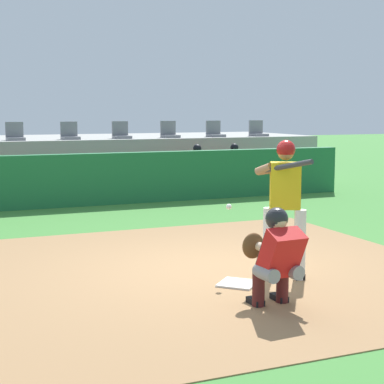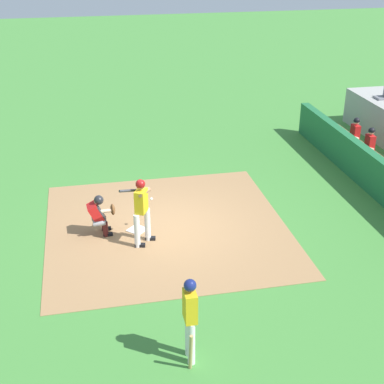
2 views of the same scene
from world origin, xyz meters
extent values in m
plane|color=#428438|center=(0.00, 0.00, 0.00)|extent=(80.00, 80.00, 0.00)
cube|color=#9E754C|center=(0.00, 0.00, 0.01)|extent=(6.40, 6.40, 0.01)
cube|color=white|center=(0.00, -0.80, 0.02)|extent=(0.62, 0.62, 0.02)
cylinder|color=silver|center=(0.56, -0.58, 0.46)|extent=(0.15, 0.15, 0.92)
cylinder|color=silver|center=(0.84, -0.88, 0.46)|extent=(0.15, 0.15, 0.92)
cube|color=gold|center=(0.70, -0.73, 1.22)|extent=(0.45, 0.38, 0.60)
sphere|color=#996B4C|center=(0.70, -0.73, 1.65)|extent=(0.21, 0.21, 0.21)
sphere|color=maroon|center=(0.70, -0.73, 1.68)|extent=(0.24, 0.24, 0.24)
cylinder|color=#996B4C|center=(0.46, -0.59, 1.43)|extent=(0.19, 0.27, 0.17)
cylinder|color=#996B4C|center=(0.66, -0.63, 1.43)|extent=(0.54, 0.37, 0.18)
cylinder|color=#333338|center=(0.59, -0.87, 1.48)|extent=(0.40, 0.80, 0.24)
cube|color=black|center=(0.57, -0.52, 0.04)|extent=(0.17, 0.28, 0.09)
cube|color=black|center=(0.85, -0.82, 0.04)|extent=(0.17, 0.28, 0.09)
cylinder|color=gray|center=(-0.17, -1.81, 0.42)|extent=(0.18, 0.33, 0.16)
cylinder|color=#4C1919|center=(-0.18, -1.66, 0.21)|extent=(0.14, 0.14, 0.42)
cube|color=black|center=(-0.18, -1.60, 0.04)|extent=(0.13, 0.25, 0.08)
cylinder|color=gray|center=(0.15, -1.79, 0.42)|extent=(0.18, 0.33, 0.16)
cylinder|color=#4C1919|center=(0.14, -1.64, 0.21)|extent=(0.14, 0.14, 0.42)
cube|color=black|center=(0.14, -1.58, 0.04)|extent=(0.13, 0.25, 0.08)
cube|color=red|center=(-0.01, -1.85, 0.64)|extent=(0.43, 0.46, 0.57)
cube|color=#2D2D33|center=(-0.01, -1.73, 0.64)|extent=(0.40, 0.28, 0.45)
sphere|color=beige|center=(-0.01, -1.77, 0.98)|extent=(0.21, 0.21, 0.21)
sphere|color=#232328|center=(-0.01, -1.75, 1.00)|extent=(0.25, 0.25, 0.25)
cylinder|color=beige|center=(-0.06, -1.63, 0.64)|extent=(0.13, 0.46, 0.10)
ellipsoid|color=brown|center=(-0.12, -1.41, 0.64)|extent=(0.29, 0.14, 0.30)
sphere|color=white|center=(0.06, -0.40, 0.94)|extent=(0.07, 0.07, 0.07)
cylinder|color=silver|center=(4.93, -0.37, 0.46)|extent=(0.14, 0.14, 0.92)
cylinder|color=silver|center=(5.17, -0.37, 0.46)|extent=(0.14, 0.14, 0.92)
cube|color=gold|center=(5.05, -0.37, 1.22)|extent=(0.36, 0.22, 0.60)
sphere|color=brown|center=(5.05, -0.37, 1.64)|extent=(0.20, 0.20, 0.20)
sphere|color=navy|center=(5.05, -0.37, 1.67)|extent=(0.23, 0.23, 0.23)
cylinder|color=tan|center=(5.35, -0.42, 0.42)|extent=(0.18, 0.06, 0.85)
cylinder|color=#939399|center=(-4.24, 7.25, 0.49)|extent=(0.15, 0.40, 0.15)
cylinder|color=#939399|center=(-4.24, 7.05, 0.23)|extent=(0.13, 0.13, 0.45)
cube|color=maroon|center=(-4.24, 7.00, 0.04)|extent=(0.11, 0.24, 0.08)
cylinder|color=#939399|center=(-3.98, 7.25, 0.49)|extent=(0.15, 0.40, 0.15)
cylinder|color=#939399|center=(-3.98, 7.05, 0.23)|extent=(0.13, 0.13, 0.45)
cube|color=maroon|center=(-3.98, 7.00, 0.04)|extent=(0.11, 0.24, 0.08)
cube|color=red|center=(-4.11, 7.47, 0.76)|extent=(0.36, 0.22, 0.54)
sphere|color=beige|center=(-4.11, 7.47, 1.15)|extent=(0.20, 0.20, 0.20)
sphere|color=black|center=(-4.11, 7.47, 1.19)|extent=(0.22, 0.22, 0.22)
cylinder|color=beige|center=(-4.31, 7.33, 0.65)|extent=(0.09, 0.41, 0.22)
cylinder|color=beige|center=(-3.91, 7.33, 0.65)|extent=(0.09, 0.41, 0.22)
cylinder|color=#939399|center=(-3.16, 7.25, 0.49)|extent=(0.15, 0.40, 0.15)
cylinder|color=#939399|center=(-3.16, 7.05, 0.23)|extent=(0.13, 0.13, 0.45)
cube|color=maroon|center=(-3.16, 7.00, 0.04)|extent=(0.11, 0.24, 0.08)
cylinder|color=#939399|center=(-2.90, 7.25, 0.49)|extent=(0.15, 0.40, 0.15)
cylinder|color=#939399|center=(-2.90, 7.05, 0.23)|extent=(0.13, 0.13, 0.45)
cube|color=maroon|center=(-2.90, 7.00, 0.04)|extent=(0.11, 0.24, 0.08)
cube|color=red|center=(-3.03, 7.47, 0.76)|extent=(0.36, 0.22, 0.54)
sphere|color=tan|center=(-3.03, 7.47, 1.15)|extent=(0.20, 0.20, 0.20)
sphere|color=black|center=(-3.03, 7.47, 1.19)|extent=(0.22, 0.22, 0.22)
cylinder|color=tan|center=(-3.23, 7.33, 0.65)|extent=(0.09, 0.41, 0.22)
cylinder|color=tan|center=(-2.83, 7.33, 0.65)|extent=(0.09, 0.41, 0.22)
cube|color=slate|center=(-5.78, 9.30, 1.44)|extent=(0.46, 0.46, 0.08)
camera|label=1|loc=(-3.44, -7.59, 2.17)|focal=58.35mm
camera|label=2|loc=(12.86, -1.94, 7.34)|focal=51.45mm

